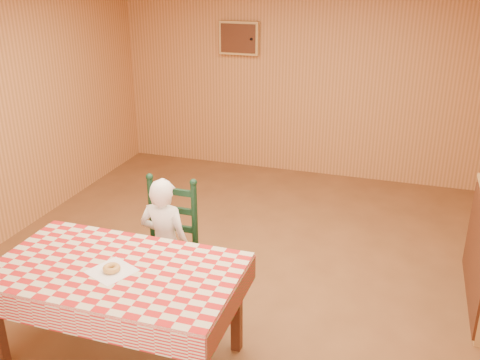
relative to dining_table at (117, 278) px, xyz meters
name	(u,v)px	position (x,y,z in m)	size (l,w,h in m)	color
ground	(233,289)	(0.44, 1.10, -0.69)	(6.00, 6.00, 0.00)	brown
cabin_walls	(252,68)	(0.44, 1.63, 1.14)	(5.10, 6.05, 2.65)	#C88548
dining_table	(117,278)	(0.00, 0.00, 0.00)	(1.66, 0.96, 0.77)	#512815
ladder_chair	(168,247)	(0.00, 0.79, -0.18)	(0.44, 0.40, 1.08)	black
seated_child	(165,244)	(0.00, 0.73, -0.13)	(0.41, 0.27, 1.12)	white
napkin	(112,271)	(0.00, -0.05, 0.08)	(0.26, 0.26, 0.00)	white
donut	(112,268)	(0.00, -0.05, 0.11)	(0.12, 0.12, 0.04)	gold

